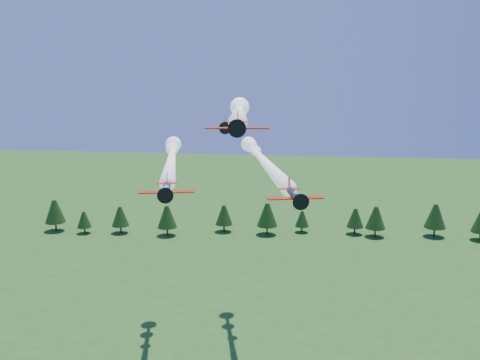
# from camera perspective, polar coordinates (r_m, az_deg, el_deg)

# --- Properties ---
(plane_lead) EXTENTS (10.34, 42.66, 3.70)m
(plane_lead) POSITION_cam_1_polar(r_m,az_deg,el_deg) (90.75, -0.07, 7.34)
(plane_lead) COLOR black
(plane_lead) RESTS_ON ground
(plane_left) EXTENTS (17.40, 54.70, 3.70)m
(plane_left) POSITION_cam_1_polar(r_m,az_deg,el_deg) (110.16, -7.29, 2.44)
(plane_left) COLOR black
(plane_left) RESTS_ON ground
(plane_right) EXTENTS (19.20, 61.00, 3.70)m
(plane_right) POSITION_cam_1_polar(r_m,az_deg,el_deg) (111.05, 2.29, 2.33)
(plane_right) COLOR black
(plane_right) RESTS_ON ground
(plane_slot) EXTENTS (6.74, 7.35, 2.35)m
(plane_slot) POSITION_cam_1_polar(r_m,az_deg,el_deg) (83.83, -1.60, 5.80)
(plane_slot) COLOR black
(plane_slot) RESTS_ON ground
(treeline) EXTENTS (173.44, 18.93, 11.90)m
(treeline) POSITION_cam_1_polar(r_m,az_deg,el_deg) (193.25, 5.15, -3.99)
(treeline) COLOR #382314
(treeline) RESTS_ON ground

